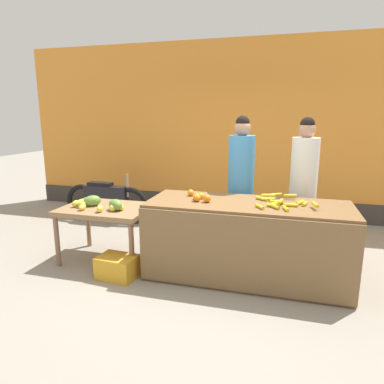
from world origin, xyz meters
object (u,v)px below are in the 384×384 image
object	(u,v)px
vendor_woman_white_shirt	(303,189)
produce_sack	(181,231)
vendor_woman_blue_shirt	(241,186)
produce_crate	(117,267)
parked_motorcycle	(106,199)

from	to	relation	value
vendor_woman_white_shirt	produce_sack	xyz separation A→B (m)	(-1.61, -0.13, -0.68)
vendor_woman_blue_shirt	produce_crate	xyz separation A→B (m)	(-1.27, -1.12, -0.81)
vendor_woman_blue_shirt	produce_sack	xyz separation A→B (m)	(-0.82, -0.06, -0.69)
vendor_woman_blue_shirt	produce_sack	bearing A→B (deg)	-176.14
vendor_woman_blue_shirt	parked_motorcycle	distance (m)	2.67
parked_motorcycle	produce_crate	xyz separation A→B (m)	(1.22, -1.94, -0.27)
vendor_woman_white_shirt	vendor_woman_blue_shirt	bearing A→B (deg)	-174.75
vendor_woman_blue_shirt	produce_sack	world-z (taller)	vendor_woman_blue_shirt
vendor_woman_white_shirt	parked_motorcycle	distance (m)	3.40
produce_crate	parked_motorcycle	bearing A→B (deg)	122.18
vendor_woman_white_shirt	parked_motorcycle	world-z (taller)	vendor_woman_white_shirt
produce_crate	produce_sack	world-z (taller)	produce_sack
vendor_woman_blue_shirt	parked_motorcycle	xyz separation A→B (m)	(-2.49, 0.82, -0.54)
vendor_woman_white_shirt	produce_sack	distance (m)	1.75
vendor_woman_white_shirt	parked_motorcycle	bearing A→B (deg)	167.08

